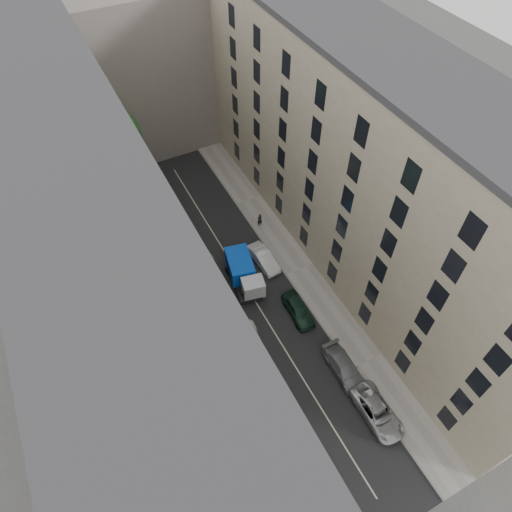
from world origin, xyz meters
TOP-DOWN VIEW (x-y plane):
  - ground at (0.00, 0.00)m, footprint 120.00×120.00m
  - road_surface at (0.00, 0.00)m, footprint 8.00×44.00m
  - sidewalk_left at (-5.50, 0.00)m, footprint 3.00×44.00m
  - sidewalk_right at (5.50, 0.00)m, footprint 3.00×44.00m
  - building_left at (-11.00, 0.00)m, footprint 8.00×44.00m
  - building_right at (11.00, 0.00)m, footprint 8.00×44.00m
  - building_endcap at (0.00, 28.00)m, footprint 18.00×12.00m
  - tarp_truck at (0.09, 1.25)m, footprint 3.13×5.70m
  - car_left_0 at (-3.60, -17.00)m, footprint 1.79×4.31m
  - car_left_1 at (-2.80, -12.62)m, footprint 2.30×4.71m
  - car_left_2 at (-2.80, -5.80)m, footprint 3.05×5.58m
  - car_left_3 at (-3.60, -0.20)m, footprint 2.40×4.82m
  - car_left_4 at (-2.80, 3.40)m, footprint 2.35×4.47m
  - car_left_5 at (-2.80, 9.00)m, footprint 1.74×4.13m
  - car_left_6 at (-3.60, 16.32)m, footprint 2.73×4.94m
  - car_right_0 at (3.43, -15.00)m, footprint 2.35×4.96m
  - car_right_1 at (3.27, -10.80)m, footprint 1.96×4.64m
  - car_right_2 at (2.80, -4.27)m, footprint 1.92×4.27m
  - car_right_3 at (2.80, 2.36)m, footprint 1.77×4.30m
  - tree_near at (-6.30, -16.54)m, footprint 5.98×5.81m
  - tree_mid at (-5.10, 1.47)m, footprint 5.29×5.01m
  - tree_far at (-5.71, 19.89)m, footprint 6.08×5.93m
  - lamp_post at (-4.72, -4.28)m, footprint 0.36×0.36m
  - pedestrian at (4.80, 7.04)m, footprint 0.58×0.40m

SIDE VIEW (x-z plane):
  - ground at x=0.00m, z-range 0.00..0.00m
  - road_surface at x=0.00m, z-range 0.00..0.02m
  - sidewalk_left at x=-5.50m, z-range 0.00..0.15m
  - sidewalk_right at x=5.50m, z-range 0.00..0.15m
  - car_left_6 at x=-3.60m, z-range 0.00..1.31m
  - car_left_5 at x=-2.80m, z-range 0.00..1.33m
  - car_right_1 at x=3.27m, z-range 0.00..1.34m
  - car_left_3 at x=-3.60m, z-range 0.00..1.35m
  - car_right_0 at x=3.43m, z-range 0.00..1.37m
  - car_right_3 at x=2.80m, z-range 0.00..1.38m
  - car_right_2 at x=2.80m, z-range 0.00..1.42m
  - car_left_4 at x=-2.80m, z-range 0.00..1.45m
  - car_left_0 at x=-3.60m, z-range 0.00..1.46m
  - car_left_2 at x=-2.80m, z-range 0.00..1.48m
  - car_left_1 at x=-2.80m, z-range 0.00..1.48m
  - pedestrian at x=4.80m, z-range 0.15..1.68m
  - tarp_truck at x=0.09m, z-range 0.13..2.59m
  - lamp_post at x=-4.72m, z-range 0.88..6.99m
  - tree_mid at x=-5.10m, z-range 1.07..8.17m
  - tree_near at x=-6.30m, z-range 1.26..9.60m
  - tree_far at x=-5.71m, z-range 1.60..10.95m
  - building_endcap at x=0.00m, z-range 0.00..18.00m
  - building_left at x=-11.00m, z-range 0.00..20.00m
  - building_right at x=11.00m, z-range 0.00..20.00m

